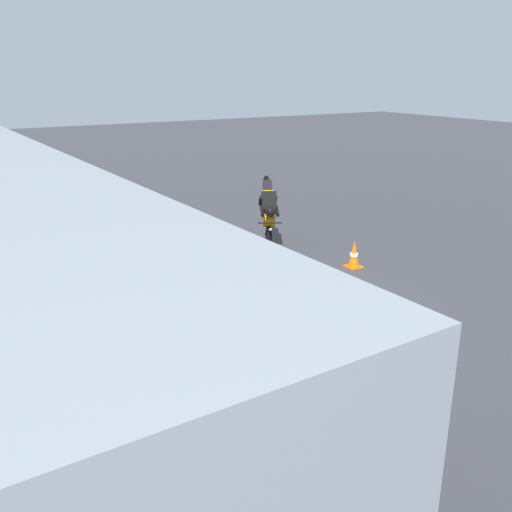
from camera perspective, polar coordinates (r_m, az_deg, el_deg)
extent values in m
plane|color=#38383D|center=(10.11, 1.49, -6.64)|extent=(80.00, 80.00, 0.00)
cube|color=black|center=(7.37, -16.82, 2.95)|extent=(9.29, 0.39, 1.01)
cube|color=#1959B2|center=(7.72, -16.10, -5.09)|extent=(9.73, 0.39, 0.28)
cube|color=black|center=(7.99, -24.31, -13.86)|extent=(10.25, 2.68, 0.45)
torus|color=black|center=(11.51, -22.27, -2.19)|extent=(1.01, 0.36, 1.00)
cylinder|color=black|center=(6.84, 5.61, -15.39)|extent=(0.14, 0.14, 0.78)
cube|color=black|center=(7.11, 5.73, -18.13)|extent=(0.15, 0.27, 0.10)
cylinder|color=black|center=(6.75, 6.66, -15.91)|extent=(0.14, 0.14, 0.78)
cube|color=black|center=(7.03, 6.75, -18.67)|extent=(0.15, 0.27, 0.10)
cube|color=#D8F233|center=(6.42, 6.35, -10.33)|extent=(0.43, 0.35, 0.65)
cube|color=silver|center=(6.42, 6.35, -10.33)|extent=(0.44, 0.36, 0.06)
cylinder|color=#D8F233|center=(6.56, 4.76, -9.49)|extent=(0.11, 0.11, 0.62)
sphere|color=tan|center=(6.71, 4.69, -11.83)|extent=(0.11, 0.11, 0.09)
cylinder|color=#D8F233|center=(6.28, 8.02, -10.94)|extent=(0.11, 0.11, 0.62)
sphere|color=tan|center=(6.44, 7.90, -13.34)|extent=(0.11, 0.11, 0.09)
sphere|color=tan|center=(6.22, 6.50, -6.57)|extent=(0.28, 0.28, 0.24)
cylinder|color=black|center=(7.58, 0.29, -11.71)|extent=(0.13, 0.13, 0.77)
cube|color=black|center=(7.81, 0.54, -14.31)|extent=(0.11, 0.26, 0.10)
cylinder|color=black|center=(7.46, 0.99, -12.22)|extent=(0.13, 0.13, 0.77)
cube|color=black|center=(7.70, 1.22, -14.84)|extent=(0.11, 0.26, 0.10)
cube|color=navy|center=(7.19, 0.66, -7.08)|extent=(0.39, 0.30, 0.64)
cylinder|color=navy|center=(7.36, -0.40, -6.30)|extent=(0.09, 0.09, 0.61)
sphere|color=tan|center=(7.49, -0.39, -8.43)|extent=(0.09, 0.09, 0.09)
cylinder|color=navy|center=(7.00, 1.77, -7.66)|extent=(0.09, 0.09, 0.61)
sphere|color=tan|center=(7.14, 1.74, -9.87)|extent=(0.09, 0.09, 0.09)
sphere|color=tan|center=(7.00, 0.67, -3.69)|extent=(0.24, 0.24, 0.23)
cylinder|color=#473823|center=(8.26, -2.29, -9.19)|extent=(0.15, 0.15, 0.74)
cube|color=black|center=(8.47, -2.06, -11.52)|extent=(0.17, 0.28, 0.10)
cylinder|color=#473823|center=(8.16, -1.48, -9.54)|extent=(0.15, 0.15, 0.74)
cube|color=black|center=(8.38, -1.27, -11.89)|extent=(0.17, 0.28, 0.10)
cube|color=black|center=(7.91, -1.94, -5.00)|extent=(0.44, 0.38, 0.62)
cylinder|color=black|center=(8.06, -3.17, -4.44)|extent=(0.11, 0.11, 0.59)
sphere|color=tan|center=(8.18, -3.13, -6.34)|extent=(0.11, 0.11, 0.09)
cylinder|color=black|center=(7.75, -0.67, -5.38)|extent=(0.11, 0.11, 0.59)
sphere|color=tan|center=(7.88, -0.66, -7.33)|extent=(0.11, 0.11, 0.09)
sphere|color=tan|center=(7.75, -1.98, -2.01)|extent=(0.28, 0.28, 0.22)
cylinder|color=black|center=(8.90, -5.44, -7.02)|extent=(0.14, 0.14, 0.76)
cube|color=black|center=(9.10, -5.12, -9.36)|extent=(0.14, 0.27, 0.10)
cylinder|color=black|center=(8.76, -5.14, -7.44)|extent=(0.14, 0.14, 0.76)
cube|color=black|center=(8.96, -4.82, -9.81)|extent=(0.14, 0.27, 0.10)
cube|color=maroon|center=(8.55, -5.43, -3.00)|extent=(0.42, 0.34, 0.64)
cylinder|color=maroon|center=(8.76, -5.87, -2.37)|extent=(0.10, 0.10, 0.60)
sphere|color=tan|center=(8.87, -5.81, -4.19)|extent=(0.10, 0.10, 0.09)
cylinder|color=maroon|center=(8.33, -4.97, -3.46)|extent=(0.10, 0.10, 0.60)
sphere|color=tan|center=(8.45, -4.91, -5.36)|extent=(0.10, 0.10, 0.09)
sphere|color=tan|center=(8.40, -5.52, -0.11)|extent=(0.26, 0.26, 0.23)
cylinder|color=black|center=(9.74, -8.71, -4.91)|extent=(0.14, 0.14, 0.75)
cube|color=black|center=(9.93, -8.40, -7.01)|extent=(0.15, 0.27, 0.10)
cylinder|color=black|center=(9.62, -8.17, -5.19)|extent=(0.14, 0.14, 0.75)
cube|color=black|center=(9.81, -7.87, -7.32)|extent=(0.15, 0.27, 0.10)
cube|color=maroon|center=(9.43, -8.63, -1.21)|extent=(0.43, 0.35, 0.62)
cylinder|color=maroon|center=(9.62, -9.43, -0.77)|extent=(0.11, 0.11, 0.59)
sphere|color=tan|center=(9.72, -9.34, -2.42)|extent=(0.11, 0.11, 0.09)
cylinder|color=maroon|center=(9.24, -7.81, -1.49)|extent=(0.11, 0.11, 0.59)
sphere|color=tan|center=(9.34, -7.73, -3.21)|extent=(0.11, 0.11, 0.09)
sphere|color=tan|center=(9.29, -8.76, 1.37)|extent=(0.26, 0.26, 0.23)
torus|color=black|center=(9.94, -12.81, -5.67)|extent=(0.61, 0.18, 0.60)
cylinder|color=silver|center=(9.94, -12.81, -5.67)|extent=(0.13, 0.11, 0.12)
torus|color=black|center=(8.66, -10.47, -9.24)|extent=(0.61, 0.18, 0.60)
cylinder|color=silver|center=(8.66, -10.47, -9.24)|extent=(0.13, 0.13, 0.12)
cylinder|color=silver|center=(9.76, -12.88, -3.90)|extent=(0.32, 0.08, 0.67)
cube|color=white|center=(9.23, -11.97, -5.30)|extent=(0.86, 0.35, 0.36)
cube|color=black|center=(8.78, -11.19, -6.15)|extent=(0.54, 0.26, 0.20)
cylinder|color=silver|center=(8.96, -12.16, -7.53)|extent=(0.46, 0.12, 0.08)
cylinder|color=black|center=(9.61, -12.94, -2.35)|extent=(0.08, 0.58, 0.04)
torus|color=black|center=(14.00, 1.30, 1.86)|extent=(0.59, 0.40, 0.60)
cylinder|color=silver|center=(14.00, 1.30, 1.86)|extent=(0.15, 0.14, 0.12)
torus|color=black|center=(14.65, 1.06, 7.02)|extent=(0.81, 0.51, 0.85)
cylinder|color=silver|center=(14.65, 1.06, 7.02)|extent=(0.16, 0.16, 0.12)
cylinder|color=silver|center=(13.70, 1.38, 2.66)|extent=(0.63, 0.37, 0.28)
cube|color=orange|center=(13.99, 1.27, 4.85)|extent=(0.86, 0.63, 0.87)
cube|color=black|center=(14.17, 1.20, 6.66)|extent=(0.54, 0.42, 0.52)
cylinder|color=silver|center=(14.35, 1.72, 5.75)|extent=(0.35, 0.24, 0.39)
cylinder|color=black|center=(13.45, 1.45, 3.39)|extent=(0.30, 0.53, 0.04)
cube|color=black|center=(13.76, 1.33, 5.68)|extent=(0.57, 0.52, 0.52)
sphere|color=black|center=(13.42, 1.45, 4.52)|extent=(0.35, 0.35, 0.26)
cylinder|color=black|center=(13.62, 0.62, 4.60)|extent=(0.45, 0.29, 0.20)
cylinder|color=black|center=(14.11, 0.49, 5.68)|extent=(0.37, 0.26, 0.34)
cylinder|color=black|center=(13.64, 2.14, 4.61)|extent=(0.45, 0.29, 0.20)
cylinder|color=black|center=(14.14, 1.95, 5.69)|extent=(0.37, 0.26, 0.34)
cube|color=orange|center=(12.99, 9.87, -1.05)|extent=(0.34, 0.34, 0.03)
cone|color=orange|center=(12.89, 9.94, 0.27)|extent=(0.26, 0.26, 0.60)
cylinder|color=white|center=(12.90, 9.94, 0.14)|extent=(0.19, 0.19, 0.07)
cube|color=white|center=(8.75, 9.98, -11.14)|extent=(0.18, 4.36, 0.01)
cube|color=white|center=(10.48, 1.32, -5.68)|extent=(0.18, 4.83, 0.01)
cube|color=white|center=(12.44, -4.64, -1.77)|extent=(0.19, 4.95, 0.01)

